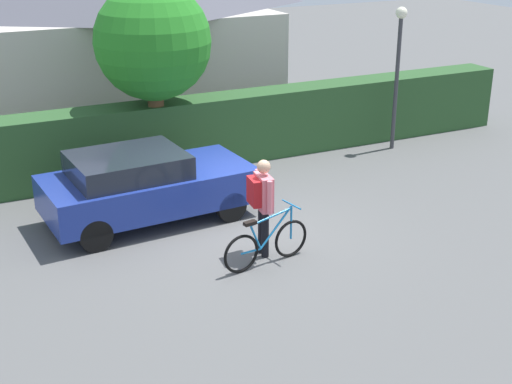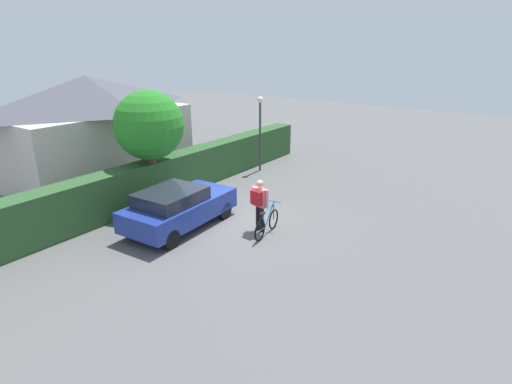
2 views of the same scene
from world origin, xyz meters
TOP-DOWN VIEW (x-y plane):
  - ground_plane at (0.00, 0.00)m, footprint 60.00×60.00m
  - hedge_row at (0.00, 3.87)m, footprint 18.41×0.90m
  - house_distant at (0.43, 8.47)m, footprint 8.03×5.11m
  - parked_car_near at (-1.42, 1.27)m, footprint 4.02×2.06m
  - bicycle at (-0.17, -1.40)m, footprint 1.69×0.50m
  - person_rider at (-0.09, -1.03)m, footprint 0.39×0.68m
  - street_lamp at (5.57, 2.92)m, footprint 0.28×0.28m
  - tree_kerbside at (-0.34, 3.66)m, footprint 2.51×2.51m
  - fire_hydrant at (-1.32, 2.87)m, footprint 0.20×0.20m

SIDE VIEW (x-z plane):
  - ground_plane at x=0.00m, z-range 0.00..0.00m
  - bicycle at x=-0.17m, z-range -0.11..0.87m
  - fire_hydrant at x=-1.32m, z-range 0.01..0.82m
  - parked_car_near at x=-1.42m, z-range 0.04..1.44m
  - hedge_row at x=0.00m, z-range 0.00..1.60m
  - person_rider at x=-0.09m, z-range 0.19..1.92m
  - house_distant at x=0.43m, z-range 0.05..4.53m
  - street_lamp at x=5.57m, z-range 0.57..4.06m
  - tree_kerbside at x=-0.34m, z-range 0.84..5.09m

